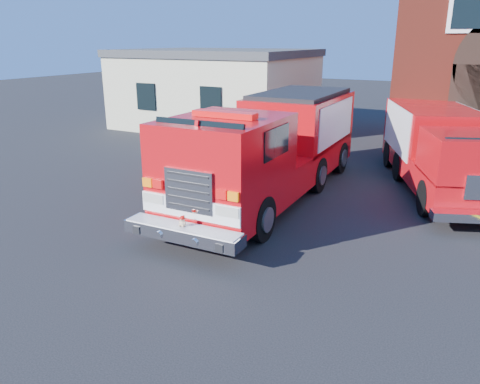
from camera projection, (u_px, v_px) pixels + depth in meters
The scene contains 5 objects.
ground at pixel (260, 225), 12.94m from camera, with size 100.00×100.00×0.00m, color black.
side_building at pixel (217, 88), 27.17m from camera, with size 10.20×8.20×4.35m.
fire_engine at pixel (272, 147), 14.85m from camera, with size 3.01×10.29×3.16m.
pickup_truck at pixel (194, 152), 17.57m from camera, with size 3.76×5.73×1.77m.
secondary_truck at pixel (441, 148), 15.68m from camera, with size 5.25×8.42×2.62m.
Camera 1 is at (5.12, -10.89, 4.89)m, focal length 35.00 mm.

